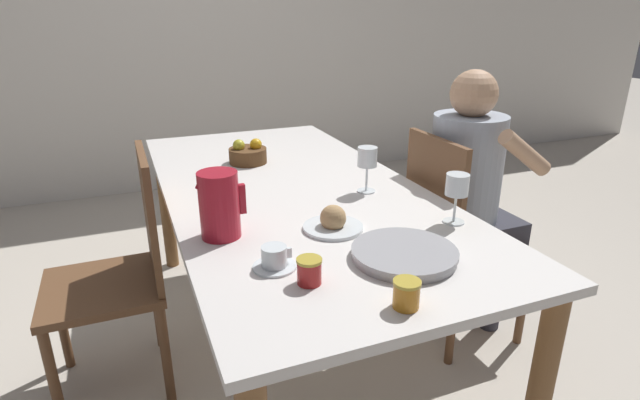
# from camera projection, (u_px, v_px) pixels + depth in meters

# --- Properties ---
(ground_plane) EXTENTS (20.00, 20.00, 0.00)m
(ground_plane) POSITION_uv_depth(u_px,v_px,m) (295.00, 341.00, 2.24)
(ground_plane) COLOR beige
(wall_back) EXTENTS (10.00, 0.06, 2.60)m
(wall_back) POSITION_uv_depth(u_px,v_px,m) (189.00, 23.00, 3.84)
(wall_back) COLOR silver
(wall_back) RESTS_ON ground_plane
(dining_table) EXTENTS (0.96, 2.03, 0.74)m
(dining_table) POSITION_uv_depth(u_px,v_px,m) (292.00, 207.00, 2.01)
(dining_table) COLOR silver
(dining_table) RESTS_ON ground_plane
(chair_person_side) EXTENTS (0.42, 0.42, 0.93)m
(chair_person_side) POSITION_uv_depth(u_px,v_px,m) (454.00, 235.00, 2.14)
(chair_person_side) COLOR brown
(chair_person_side) RESTS_ON ground_plane
(chair_opposite) EXTENTS (0.42, 0.42, 0.93)m
(chair_opposite) POSITION_uv_depth(u_px,v_px,m) (122.00, 270.00, 1.85)
(chair_opposite) COLOR brown
(chair_opposite) RESTS_ON ground_plane
(person_seated) EXTENTS (0.39, 0.41, 1.18)m
(person_seated) POSITION_uv_depth(u_px,v_px,m) (471.00, 185.00, 2.12)
(person_seated) COLOR #33333D
(person_seated) RESTS_ON ground_plane
(red_pitcher) EXTENTS (0.15, 0.12, 0.21)m
(red_pitcher) POSITION_uv_depth(u_px,v_px,m) (219.00, 205.00, 1.51)
(red_pitcher) COLOR #A31423
(red_pitcher) RESTS_ON dining_table
(wine_glass_water) EXTENTS (0.07, 0.07, 0.18)m
(wine_glass_water) POSITION_uv_depth(u_px,v_px,m) (367.00, 159.00, 1.88)
(wine_glass_water) COLOR white
(wine_glass_water) RESTS_ON dining_table
(wine_glass_juice) EXTENTS (0.07, 0.07, 0.17)m
(wine_glass_juice) POSITION_uv_depth(u_px,v_px,m) (457.00, 188.00, 1.60)
(wine_glass_juice) COLOR white
(wine_glass_juice) RESTS_ON dining_table
(teacup_near_person) EXTENTS (0.12, 0.12, 0.06)m
(teacup_near_person) POSITION_uv_depth(u_px,v_px,m) (274.00, 259.00, 1.35)
(teacup_near_person) COLOR silver
(teacup_near_person) RESTS_ON dining_table
(serving_tray) EXTENTS (0.30, 0.30, 0.03)m
(serving_tray) POSITION_uv_depth(u_px,v_px,m) (404.00, 254.00, 1.40)
(serving_tray) COLOR #9E9EA3
(serving_tray) RESTS_ON dining_table
(bread_plate) EXTENTS (0.19, 0.19, 0.08)m
(bread_plate) POSITION_uv_depth(u_px,v_px,m) (333.00, 222.00, 1.59)
(bread_plate) COLOR silver
(bread_plate) RESTS_ON dining_table
(jam_jar_amber) EXTENTS (0.07, 0.07, 0.07)m
(jam_jar_amber) POSITION_uv_depth(u_px,v_px,m) (406.00, 293.00, 1.16)
(jam_jar_amber) COLOR #C67A1E
(jam_jar_amber) RESTS_ON dining_table
(jam_jar_red) EXTENTS (0.07, 0.07, 0.07)m
(jam_jar_red) POSITION_uv_depth(u_px,v_px,m) (309.00, 270.00, 1.27)
(jam_jar_red) COLOR #A81E1E
(jam_jar_red) RESTS_ON dining_table
(fruit_bowl) EXTENTS (0.17, 0.17, 0.11)m
(fruit_bowl) POSITION_uv_depth(u_px,v_px,m) (248.00, 154.00, 2.27)
(fruit_bowl) COLOR brown
(fruit_bowl) RESTS_ON dining_table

